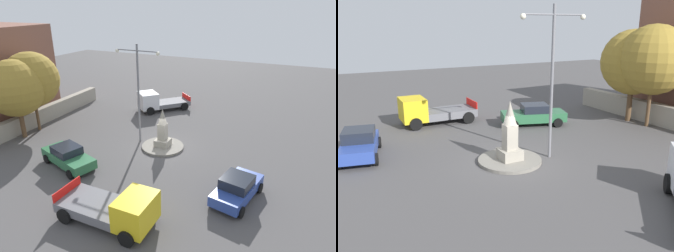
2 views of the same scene
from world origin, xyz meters
TOP-DOWN VIEW (x-y plane):
  - ground_plane at (0.00, 0.00)m, footprint 80.00×80.00m
  - traffic_island at (0.00, 0.00)m, footprint 3.30×3.30m
  - monument at (0.00, 0.00)m, footprint 1.09×1.09m
  - streetlamp at (-2.23, 0.33)m, footprint 3.75×0.28m
  - car_green_parked_right at (-4.70, -5.36)m, footprint 4.74×2.94m
  - car_blue_far_side at (6.82, -4.24)m, footprint 2.55×4.19m
  - truck_yellow_passing at (1.72, -8.93)m, footprint 5.22×2.47m
  - truck_white_approaching at (-4.37, 7.68)m, footprint 5.14×5.35m
  - stone_boundary_wall at (-12.64, -0.49)m, footprint 1.35×16.91m
  - tree_near_wall at (-11.54, -3.17)m, footprint 4.60×4.60m
  - tree_mid_cluster at (-11.60, -1.50)m, footprint 4.67×4.67m

SIDE VIEW (x-z plane):
  - ground_plane at x=0.00m, z-range 0.00..0.00m
  - traffic_island at x=0.00m, z-range 0.00..0.17m
  - stone_boundary_wall at x=-12.64m, z-range 0.00..1.48m
  - car_green_parked_right at x=-4.70m, z-range 0.01..1.50m
  - car_blue_far_side at x=6.82m, z-range 0.00..1.54m
  - truck_yellow_passing at x=1.72m, z-range -0.05..1.93m
  - truck_white_approaching at x=-4.37m, z-range -0.05..2.01m
  - monument at x=0.00m, z-range -0.09..2.99m
  - tree_near_wall at x=-11.54m, z-range 0.98..7.56m
  - tree_mid_cluster at x=-11.60m, z-range 1.12..8.05m
  - streetlamp at x=-2.23m, z-range 0.83..8.66m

